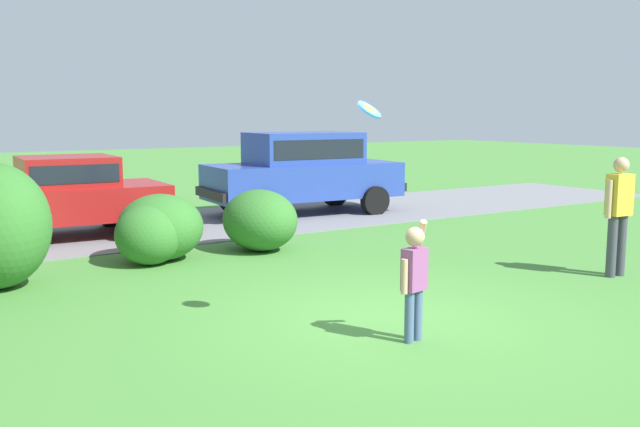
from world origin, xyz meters
name	(u,v)px	position (x,y,z in m)	size (l,w,h in m)	color
ground_plane	(387,319)	(0.00, 0.00, 0.00)	(80.00, 80.00, 0.00)	#478438
driveway_strip	(156,228)	(0.00, 7.70, 0.01)	(28.00, 4.40, 0.02)	slate
shrub_centre_left	(157,230)	(-1.11, 4.52, 0.52)	(1.49, 1.44, 1.08)	#33702B
shrub_centre	(260,220)	(0.72, 4.46, 0.53)	(1.24, 1.48, 1.06)	#33702B
parked_sedan	(56,195)	(-1.98, 7.52, 0.85)	(4.48, 2.25, 1.56)	maroon
parked_suv	(303,169)	(3.67, 7.83, 1.08)	(4.81, 2.34, 1.92)	#28429E
child_thrower	(414,274)	(-0.26, -0.77, 0.72)	(0.43, 0.31, 1.29)	#4C608C
frisbee	(369,110)	(-0.54, -0.34, 2.40)	(0.32, 0.25, 0.25)	#337FDB
adult_onlooker	(619,210)	(4.16, -0.09, 0.98)	(0.53, 0.24, 1.74)	#3F3F4C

